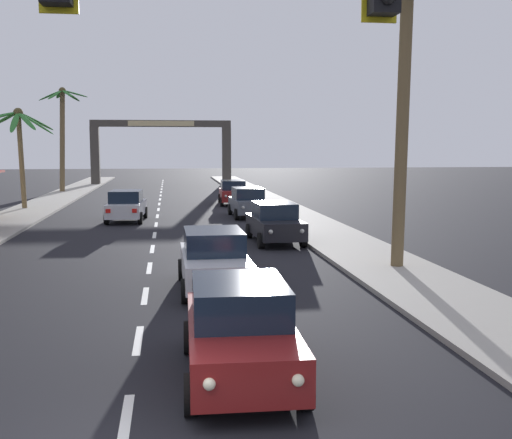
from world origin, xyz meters
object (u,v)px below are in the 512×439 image
(sedan_parked_mid_kerb, at_px, (275,222))
(palm_left_farthest, at_px, (63,124))
(sedan_parked_far_kerb, at_px, (233,192))
(palm_left_third, at_px, (19,132))
(sedan_lead_at_stop_bar, at_px, (240,330))
(palm_right_second, at_px, (405,60))
(traffic_signal_mast, at_px, (400,39))
(town_gateway_arch, at_px, (162,143))
(sedan_third_in_queue, at_px, (214,260))
(sedan_parked_nearest_kerb, at_px, (248,202))
(sedan_oncoming_far, at_px, (127,206))

(sedan_parked_mid_kerb, relative_size, palm_left_farthest, 0.49)
(sedan_parked_far_kerb, height_order, palm_left_third, palm_left_third)
(sedan_lead_at_stop_bar, bearing_deg, sedan_parked_mid_kerb, 78.06)
(sedan_parked_mid_kerb, height_order, sedan_parked_far_kerb, same)
(palm_right_second, bearing_deg, sedan_lead_at_stop_bar, -125.51)
(traffic_signal_mast, height_order, town_gateway_arch, traffic_signal_mast)
(sedan_third_in_queue, distance_m, sedan_parked_mid_kerb, 8.92)
(sedan_parked_nearest_kerb, relative_size, palm_left_third, 0.70)
(traffic_signal_mast, height_order, sedan_lead_at_stop_bar, traffic_signal_mast)
(traffic_signal_mast, bearing_deg, sedan_parked_far_kerb, 87.20)
(sedan_lead_at_stop_bar, distance_m, palm_left_third, 32.64)
(sedan_third_in_queue, relative_size, palm_left_third, 0.69)
(sedan_third_in_queue, xyz_separation_m, sedan_oncoming_far, (-3.51, 16.88, 0.00))
(sedan_parked_nearest_kerb, relative_size, palm_right_second, 0.45)
(sedan_parked_mid_kerb, distance_m, palm_left_farthest, 33.89)
(traffic_signal_mast, relative_size, sedan_lead_at_stop_bar, 2.49)
(sedan_third_in_queue, distance_m, palm_left_farthest, 40.69)
(palm_right_second, bearing_deg, sedan_parked_nearest_kerb, 100.45)
(traffic_signal_mast, height_order, palm_left_farthest, palm_left_farthest)
(town_gateway_arch, bearing_deg, palm_left_farthest, -127.48)
(sedan_parked_nearest_kerb, bearing_deg, palm_right_second, -79.55)
(palm_left_third, distance_m, town_gateway_arch, 27.47)
(sedan_parked_nearest_kerb, xyz_separation_m, palm_left_third, (-13.75, 5.81, 4.09))
(sedan_parked_nearest_kerb, xyz_separation_m, sedan_parked_far_kerb, (-0.05, 7.94, 0.00))
(town_gateway_arch, bearing_deg, sedan_lead_at_stop_bar, -88.12)
(sedan_lead_at_stop_bar, distance_m, palm_left_farthest, 47.25)
(sedan_parked_mid_kerb, relative_size, town_gateway_arch, 0.31)
(traffic_signal_mast, relative_size, palm_left_farthest, 1.23)
(traffic_signal_mast, bearing_deg, sedan_parked_nearest_kerb, 86.31)
(palm_left_farthest, bearing_deg, palm_right_second, -66.03)
(sedan_parked_far_kerb, bearing_deg, sedan_parked_nearest_kerb, -89.63)
(sedan_parked_far_kerb, xyz_separation_m, palm_left_third, (-13.70, -2.13, 4.09))
(sedan_parked_mid_kerb, height_order, town_gateway_arch, town_gateway_arch)
(sedan_lead_at_stop_bar, distance_m, town_gateway_arch, 56.88)
(sedan_parked_far_kerb, bearing_deg, sedan_parked_mid_kerb, -90.18)
(palm_left_farthest, bearing_deg, sedan_oncoming_far, -73.06)
(sedan_lead_at_stop_bar, height_order, palm_right_second, palm_right_second)
(sedan_lead_at_stop_bar, height_order, sedan_third_in_queue, same)
(sedan_parked_far_kerb, bearing_deg, palm_left_farthest, 135.85)
(palm_left_farthest, distance_m, town_gateway_arch, 13.80)
(sedan_third_in_queue, relative_size, palm_left_farthest, 0.49)
(palm_left_farthest, bearing_deg, palm_left_third, -90.87)
(traffic_signal_mast, height_order, sedan_oncoming_far, traffic_signal_mast)
(sedan_lead_at_stop_bar, height_order, sedan_parked_far_kerb, same)
(palm_left_third, bearing_deg, palm_left_farthest, 89.13)
(sedan_parked_far_kerb, relative_size, palm_right_second, 0.45)
(sedan_parked_mid_kerb, xyz_separation_m, palm_left_farthest, (-13.41, 30.70, 5.09))
(sedan_parked_mid_kerb, height_order, palm_left_third, palm_left_third)
(sedan_parked_mid_kerb, bearing_deg, palm_left_farthest, 113.60)
(sedan_parked_mid_kerb, distance_m, palm_right_second, 9.18)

